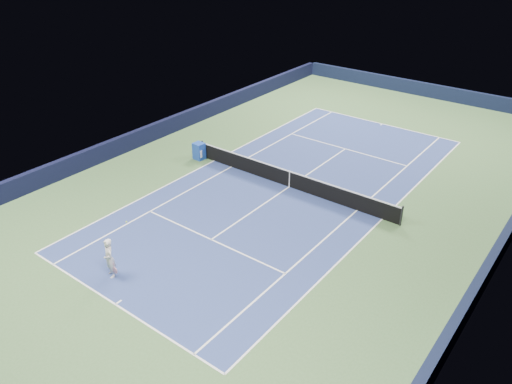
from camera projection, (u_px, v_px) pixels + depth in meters
The scene contains 19 objects.
ground at pixel (289, 187), 27.31m from camera, with size 40.00×40.00×0.00m, color #3C5D32.
wall_far at pixel (425, 90), 40.83m from camera, with size 22.00×0.35×1.10m, color #101732.
wall_right at pixel (500, 249), 21.31m from camera, with size 0.35×40.00×1.10m, color black.
wall_left at pixel (153, 132), 32.78m from camera, with size 0.35×40.00×1.10m, color black.
court_surface at pixel (289, 187), 27.31m from camera, with size 10.97×23.77×0.01m, color navy.
baseline_far at pixel (382, 124), 35.57m from camera, with size 10.97×0.08×0.00m, color white.
baseline_near at pixel (115, 304), 19.04m from camera, with size 10.97×0.08×0.00m, color white.
sideline_doubles_right at pixel (382, 219), 24.40m from camera, with size 0.08×23.77×0.00m, color white.
sideline_doubles_left at pixel (214, 161), 30.21m from camera, with size 0.08×23.77×0.00m, color white.
sideline_singles_right at pixel (357, 210), 25.12m from camera, with size 0.08×23.77×0.00m, color white.
sideline_singles_left at pixel (232, 167), 29.49m from camera, with size 0.08×23.77×0.00m, color white.
service_line_far at pixel (345, 149), 31.76m from camera, with size 8.23×0.08×0.00m, color white.
service_line_near at pixel (211, 239), 22.85m from camera, with size 8.23×0.08×0.00m, color white.
center_service_line at pixel (289, 187), 27.31m from camera, with size 0.08×12.80×0.00m, color white.
center_mark_far at pixel (381, 124), 35.47m from camera, with size 0.08×0.30×0.00m, color white.
center_mark_near at pixel (118, 302), 19.14m from camera, with size 0.08×0.30×0.00m, color white.
tennis_net at pixel (290, 179), 27.06m from camera, with size 12.90×0.10×1.07m.
sponsor_cube at pixel (199, 151), 30.23m from camera, with size 0.66×0.60×1.03m.
tennis_player at pixel (109, 258), 20.15m from camera, with size 0.85×1.35×2.18m.
Camera 1 is at (13.11, -20.21, 13.00)m, focal length 35.00 mm.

